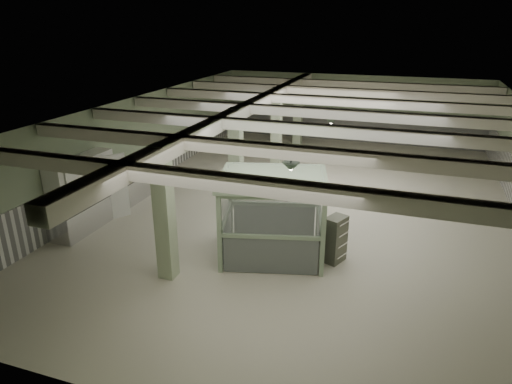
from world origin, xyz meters
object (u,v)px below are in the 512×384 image
(prep_counter, at_px, (110,200))
(guard_booth, at_px, (273,202))
(walkin_cooler, at_px, (84,191))
(filing_cabinet, at_px, (335,239))

(prep_counter, bearing_deg, guard_booth, -9.85)
(walkin_cooler, xyz_separation_m, filing_cabinet, (8.14, 0.22, -0.52))
(prep_counter, relative_size, walkin_cooler, 2.06)
(walkin_cooler, height_order, guard_booth, same)
(filing_cabinet, bearing_deg, guard_booth, -151.81)
(guard_booth, bearing_deg, walkin_cooler, 166.12)
(filing_cabinet, bearing_deg, walkin_cooler, -155.62)
(prep_counter, xyz_separation_m, filing_cabinet, (8.06, -0.93, 0.21))
(prep_counter, bearing_deg, filing_cabinet, -6.56)
(guard_booth, distance_m, filing_cabinet, 2.02)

